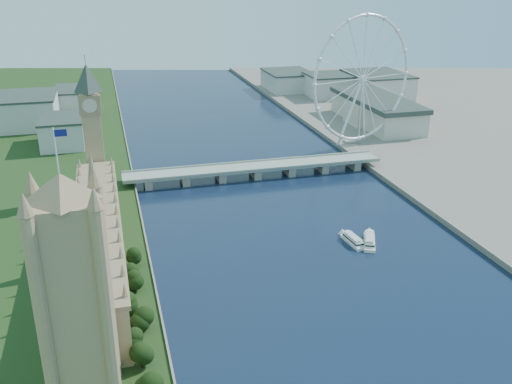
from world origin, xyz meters
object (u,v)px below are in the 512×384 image
object	(u,v)px
tour_boat_near	(353,243)
tour_boat_far	(369,244)
london_eye	(363,79)
victoria_tower	(74,286)

from	to	relation	value
tour_boat_near	tour_boat_far	xyz separation A→B (m)	(9.86, -3.64, 0.00)
london_eye	tour_boat_far	size ratio (longest dim) A/B	4.37
victoria_tower	tour_boat_near	distance (m)	202.00
victoria_tower	london_eye	xyz separation A→B (m)	(254.98, 300.08, 13.03)
tour_boat_near	tour_boat_far	bearing A→B (deg)	-26.01
tour_boat_far	tour_boat_near	bearing A→B (deg)	-175.62
london_eye	victoria_tower	bearing A→B (deg)	-130.35
victoria_tower	london_eye	world-z (taller)	london_eye
victoria_tower	tour_boat_near	world-z (taller)	victoria_tower
london_eye	tour_boat_near	size ratio (longest dim) A/B	4.75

